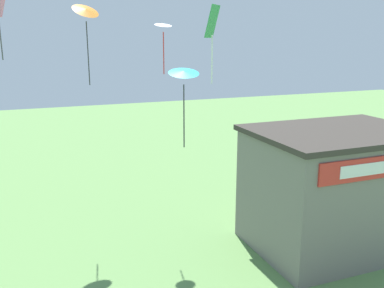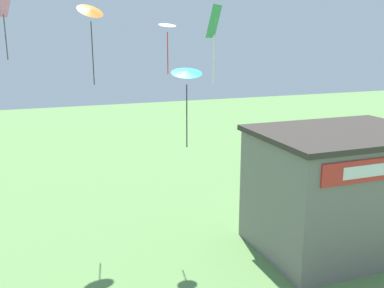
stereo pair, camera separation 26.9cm
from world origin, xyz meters
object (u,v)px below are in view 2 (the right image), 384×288
kite_orange_delta (90,12)px  kite_green_diamond (214,29)px  kite_white_delta (167,28)px  seaside_building (339,190)px  kite_cyan_delta (187,74)px  kite_pink_diamond (2,6)px

kite_orange_delta → kite_green_diamond: bearing=-69.3°
kite_green_diamond → kite_orange_delta: (-2.93, 7.76, 0.88)m
kite_white_delta → kite_green_diamond: kite_green_diamond is taller
kite_green_diamond → kite_orange_delta: size_ratio=0.67×
seaside_building → kite_orange_delta: size_ratio=2.04×
kite_white_delta → kite_cyan_delta: 3.78m
kite_pink_diamond → kite_orange_delta: kite_pink_diamond is taller
kite_cyan_delta → kite_orange_delta: bearing=122.3°
seaside_building → kite_white_delta: bearing=147.2°
seaside_building → kite_green_diamond: bearing=-165.6°
kite_pink_diamond → kite_orange_delta: (3.66, 1.36, -0.10)m
seaside_building → kite_white_delta: 10.90m
kite_green_diamond → kite_pink_diamond: kite_pink_diamond is taller
kite_orange_delta → kite_cyan_delta: bearing=-57.7°
kite_white_delta → kite_pink_diamond: (-6.92, 0.16, 0.79)m
seaside_building → kite_pink_diamond: kite_pink_diamond is taller
seaside_building → kite_orange_delta: kite_orange_delta is taller
seaside_building → kite_white_delta: kite_white_delta is taller
kite_orange_delta → kite_cyan_delta: 6.22m
seaside_building → kite_green_diamond: size_ratio=3.06×
seaside_building → kite_white_delta: (-6.83, 4.41, 7.25)m
kite_pink_diamond → kite_cyan_delta: 7.98m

